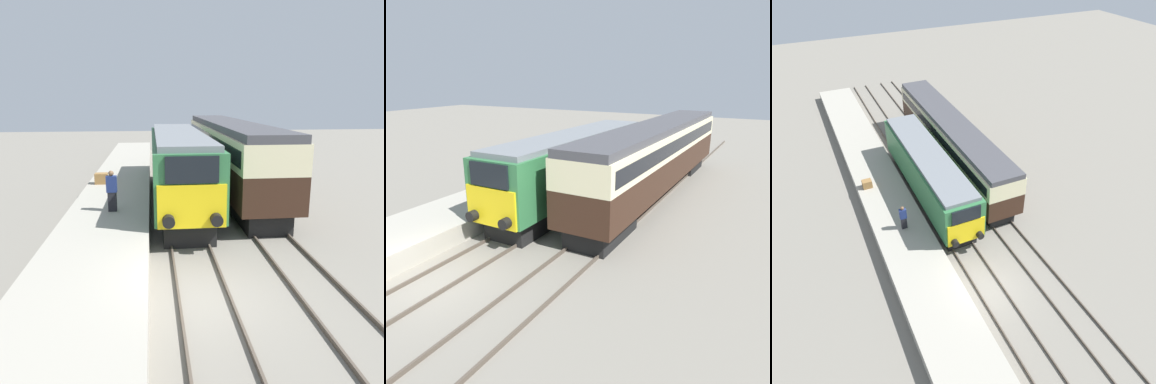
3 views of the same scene
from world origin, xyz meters
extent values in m
plane|color=slate|center=(0.00, 0.00, 0.00)|extent=(120.00, 120.00, 0.00)
cube|color=#9E998C|center=(-3.30, 8.00, 0.42)|extent=(3.50, 50.00, 0.84)
cube|color=#4C4238|center=(-0.72, 5.00, 0.07)|extent=(0.07, 60.00, 0.14)
cube|color=#4C4238|center=(0.72, 5.00, 0.07)|extent=(0.07, 60.00, 0.14)
cube|color=#4C4238|center=(2.68, 5.00, 0.07)|extent=(0.07, 60.00, 0.14)
cube|color=#4C4238|center=(4.12, 5.00, 0.07)|extent=(0.07, 60.00, 0.14)
cube|color=black|center=(0.00, 5.75, 0.50)|extent=(2.03, 4.00, 1.00)
cube|color=black|center=(0.00, 14.09, 0.50)|extent=(2.03, 4.00, 1.00)
cube|color=#2D6B3D|center=(0.00, 9.92, 2.33)|extent=(2.70, 13.34, 2.66)
cube|color=yellow|center=(0.00, 3.21, 1.80)|extent=(2.48, 0.10, 1.59)
cube|color=black|center=(0.00, 3.21, 3.13)|extent=(1.89, 0.10, 0.96)
cube|color=slate|center=(0.00, 9.92, 3.78)|extent=(2.38, 12.81, 0.24)
cylinder|color=black|center=(-0.85, 3.00, 1.35)|extent=(0.44, 0.35, 0.44)
cylinder|color=black|center=(0.85, 3.00, 1.35)|extent=(0.44, 0.35, 0.44)
cube|color=black|center=(3.40, 6.33, 0.47)|extent=(1.89, 3.60, 0.95)
cube|color=black|center=(3.40, 20.59, 0.47)|extent=(1.89, 3.60, 0.95)
cube|color=#331E14|center=(3.40, 13.46, 1.76)|extent=(2.70, 18.66, 1.62)
cube|color=beige|center=(3.40, 13.46, 3.21)|extent=(2.71, 18.66, 1.27)
cube|color=black|center=(3.40, 13.46, 3.21)|extent=(2.75, 17.91, 0.70)
cube|color=#424247|center=(3.40, 13.46, 4.03)|extent=(2.48, 18.66, 0.36)
cube|color=black|center=(-3.10, 6.23, 1.26)|extent=(0.36, 0.24, 0.84)
cube|color=navy|center=(-3.10, 6.23, 2.03)|extent=(0.44, 0.26, 0.70)
sphere|color=brown|center=(-3.10, 6.23, 2.49)|extent=(0.23, 0.23, 0.23)
cube|color=olive|center=(-4.27, 11.81, 1.14)|extent=(0.70, 0.56, 0.60)
camera|label=1|loc=(-1.37, -9.46, 5.47)|focal=35.00mm
camera|label=2|loc=(9.85, -7.31, 6.81)|focal=35.00mm
camera|label=3|loc=(-7.26, -12.18, 17.47)|focal=35.00mm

